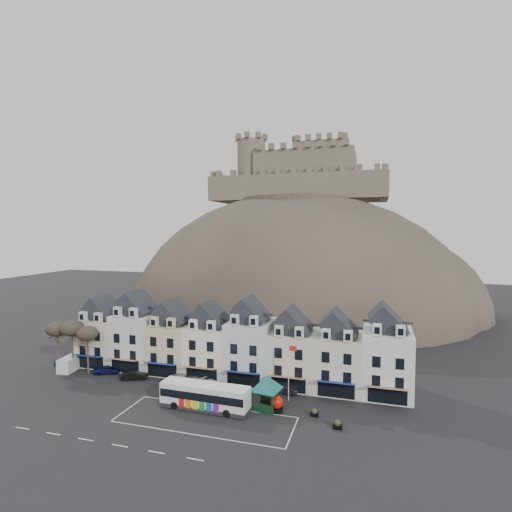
{
  "coord_description": "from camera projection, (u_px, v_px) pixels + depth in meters",
  "views": [
    {
      "loc": [
        21.8,
        -43.08,
        23.61
      ],
      "look_at": [
        1.78,
        24.0,
        18.95
      ],
      "focal_mm": 28.0,
      "sensor_mm": 36.0,
      "label": 1
    }
  ],
  "objects": [
    {
      "name": "ground",
      "position": [
        186.0,
        422.0,
        48.98
      ],
      "size": [
        300.0,
        300.0,
        0.0
      ],
      "primitive_type": "plane",
      "color": "black",
      "rests_on": "ground"
    },
    {
      "name": "coach_bay_markings",
      "position": [
        205.0,
        419.0,
        49.6
      ],
      "size": [
        22.0,
        7.5,
        0.01
      ],
      "primitive_type": "cube",
      "color": "silver",
      "rests_on": "ground"
    },
    {
      "name": "townhouse_terrace",
      "position": [
        232.0,
        344.0,
        63.85
      ],
      "size": [
        54.4,
        9.35,
        11.8
      ],
      "color": "beige",
      "rests_on": "ground"
    },
    {
      "name": "castle_hill",
      "position": [
        299.0,
        311.0,
        114.54
      ],
      "size": [
        100.0,
        76.0,
        68.0
      ],
      "color": "#36312A",
      "rests_on": "ground"
    },
    {
      "name": "castle",
      "position": [
        302.0,
        174.0,
        118.76
      ],
      "size": [
        50.2,
        22.2,
        22.0
      ],
      "color": "#655B4D",
      "rests_on": "ground"
    },
    {
      "name": "tree_left_far",
      "position": [
        57.0,
        329.0,
        66.83
      ],
      "size": [
        3.61,
        3.61,
        8.24
      ],
      "color": "#31261F",
      "rests_on": "ground"
    },
    {
      "name": "tree_left_mid",
      "position": [
        72.0,
        329.0,
        65.95
      ],
      "size": [
        3.78,
        3.78,
        8.64
      ],
      "color": "#31261F",
      "rests_on": "ground"
    },
    {
      "name": "tree_left_near",
      "position": [
        87.0,
        334.0,
        65.14
      ],
      "size": [
        3.43,
        3.43,
        7.84
      ],
      "color": "#31261F",
      "rests_on": "ground"
    },
    {
      "name": "bus",
      "position": [
        205.0,
        395.0,
        52.32
      ],
      "size": [
        12.03,
        3.11,
        3.38
      ],
      "rotation": [
        0.0,
        0.0,
        -0.03
      ],
      "color": "#262628",
      "rests_on": "ground"
    },
    {
      "name": "bus_shelter",
      "position": [
        267.0,
        383.0,
        52.39
      ],
      "size": [
        6.94,
        6.94,
        4.47
      ],
      "rotation": [
        0.0,
        0.0,
        -0.17
      ],
      "color": "black",
      "rests_on": "ground"
    },
    {
      "name": "red_buoy",
      "position": [
        277.0,
        404.0,
        51.65
      ],
      "size": [
        1.72,
        1.72,
        2.13
      ],
      "rotation": [
        0.0,
        0.0,
        0.13
      ],
      "color": "black",
      "rests_on": "ground"
    },
    {
      "name": "flagpole",
      "position": [
        289.0,
        368.0,
        54.83
      ],
      "size": [
        1.15,
        0.16,
        7.94
      ],
      "rotation": [
        0.0,
        0.0,
        0.08
      ],
      "color": "silver",
      "rests_on": "ground"
    },
    {
      "name": "white_van",
      "position": [
        71.0,
        363.0,
        67.2
      ],
      "size": [
        2.87,
        5.21,
        2.26
      ],
      "rotation": [
        0.0,
        0.0,
        0.15
      ],
      "color": "silver",
      "rests_on": "ground"
    },
    {
      "name": "planter_west",
      "position": [
        314.0,
        413.0,
        50.38
      ],
      "size": [
        1.04,
        0.71,
        1.02
      ],
      "rotation": [
        0.0,
        0.0,
        -0.06
      ],
      "color": "black",
      "rests_on": "ground"
    },
    {
      "name": "planter_east",
      "position": [
        337.0,
        425.0,
        47.22
      ],
      "size": [
        1.12,
        0.77,
        1.1
      ],
      "rotation": [
        0.0,
        0.0,
        0.05
      ],
      "color": "black",
      "rests_on": "ground"
    },
    {
      "name": "car_navy",
      "position": [
        107.0,
        370.0,
        65.3
      ],
      "size": [
        4.41,
        3.16,
        1.39
      ],
      "primitive_type": "imported",
      "rotation": [
        0.0,
        0.0,
        1.99
      ],
      "color": "#0C0F40",
      "rests_on": "ground"
    },
    {
      "name": "car_black",
      "position": [
        134.0,
        375.0,
        62.79
      ],
      "size": [
        4.26,
        2.88,
        1.33
      ],
      "primitive_type": "imported",
      "rotation": [
        0.0,
        0.0,
        1.98
      ],
      "color": "black",
      "rests_on": "ground"
    },
    {
      "name": "car_silver",
      "position": [
        185.0,
        380.0,
        60.74
      ],
      "size": [
        5.36,
        2.67,
        1.49
      ],
      "primitive_type": "imported",
      "rotation": [
        0.0,
        0.0,
        1.61
      ],
      "color": "#A5A6AC",
      "rests_on": "ground"
    },
    {
      "name": "car_white",
      "position": [
        213.0,
        386.0,
        58.13
      ],
      "size": [
        5.58,
        3.99,
        1.5
      ],
      "primitive_type": "imported",
      "rotation": [
        0.0,
        0.0,
        1.16
      ],
      "color": "white",
      "rests_on": "ground"
    },
    {
      "name": "car_maroon",
      "position": [
        222.0,
        387.0,
        58.15
      ],
      "size": [
        4.43,
        2.61,
        1.42
      ],
      "primitive_type": "imported",
      "rotation": [
        0.0,
        0.0,
        1.81
      ],
      "color": "#5B0C05",
      "rests_on": "ground"
    },
    {
      "name": "car_charcoal",
      "position": [
        283.0,
        388.0,
        57.71
      ],
      "size": [
        4.53,
        2.09,
        1.44
      ],
      "primitive_type": "imported",
      "rotation": [
        0.0,
        0.0,
        1.44
      ],
      "color": "black",
      "rests_on": "ground"
    }
  ]
}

